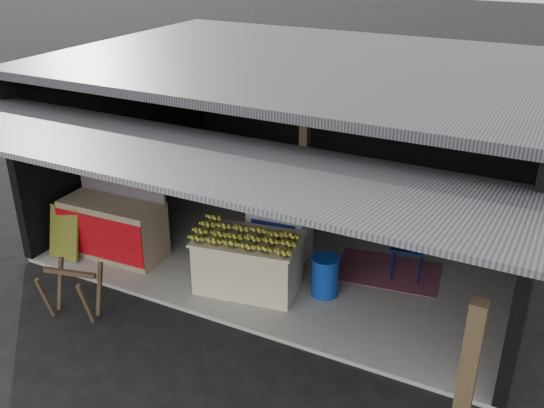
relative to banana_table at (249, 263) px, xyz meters
The scene contains 13 objects.
ground 0.97m from the banana_table, 86.78° to the right, with size 80.00×80.00×0.00m, color black.
concrete_slab 1.70m from the banana_table, 88.32° to the left, with size 7.00×5.00×0.06m, color gray.
shophouse 2.56m from the banana_table, 88.56° to the left, with size 7.40×7.29×3.02m.
banana_table is the anchor object (origin of this frame).
banana_pile 0.47m from the banana_table, ahead, with size 1.33×0.80×0.16m, color gold, non-canonical shape.
white_crate 1.06m from the banana_table, 91.88° to the left, with size 0.95×0.69×1.00m.
neighbor_stall 2.34m from the banana_table, behind, with size 1.61×0.78×1.63m.
green_signboard 2.99m from the banana_table, 169.73° to the right, with size 0.55×0.04×0.83m, color black.
sawhorse 2.38m from the banana_table, 137.53° to the right, with size 0.76×0.75×0.71m.
water_barrel 1.09m from the banana_table, 18.11° to the left, with size 0.38×0.38×0.55m, color #0E369B.
plastic_chair 2.39m from the banana_table, 37.69° to the left, with size 0.54×0.54×0.99m.
magenta_rug 2.14m from the banana_table, 38.96° to the left, with size 1.50×1.00×0.01m, color maroon.
picture_frames 4.30m from the banana_table, 91.68° to the left, with size 1.62×0.04×0.46m.
Camera 1 is at (3.62, -5.53, 4.78)m, focal length 40.00 mm.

